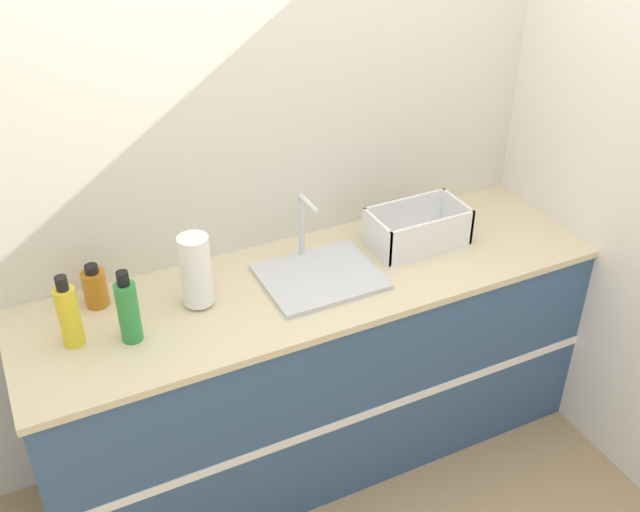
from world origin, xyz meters
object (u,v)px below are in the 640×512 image
object	(u,v)px
sink	(319,273)
bottle_green	(128,310)
bottle_amber	(95,287)
bottle_yellow	(69,315)
paper_towel_roll	(196,271)
dish_rack	(417,231)

from	to	relation	value
sink	bottle_green	world-z (taller)	sink
bottle_green	bottle_amber	xyz separation A→B (m)	(-0.07, 0.25, -0.05)
sink	bottle_yellow	distance (m)	0.93
bottle_yellow	bottle_amber	distance (m)	0.23
paper_towel_roll	bottle_amber	bearing A→B (deg)	154.65
dish_rack	bottle_green	size ratio (longest dim) A/B	1.42
sink	paper_towel_roll	size ratio (longest dim) A/B	1.56
paper_towel_roll	dish_rack	size ratio (longest dim) A/B	0.72
bottle_amber	bottle_green	bearing A→B (deg)	-75.51
bottle_green	bottle_amber	bearing A→B (deg)	104.49
bottle_yellow	bottle_amber	xyz separation A→B (m)	(0.12, 0.19, -0.05)
sink	bottle_amber	world-z (taller)	sink
bottle_green	bottle_yellow	bearing A→B (deg)	160.73
bottle_yellow	paper_towel_roll	bearing A→B (deg)	3.79
dish_rack	bottle_yellow	bearing A→B (deg)	-178.74
sink	bottle_amber	bearing A→B (deg)	165.98
sink	paper_towel_roll	bearing A→B (deg)	174.92
paper_towel_roll	bottle_yellow	distance (m)	0.46
sink	bottle_green	xyz separation A→B (m)	(-0.74, -0.05, 0.10)
dish_rack	bottle_yellow	world-z (taller)	bottle_yellow
bottle_yellow	bottle_green	world-z (taller)	bottle_green
sink	bottle_yellow	bearing A→B (deg)	179.28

